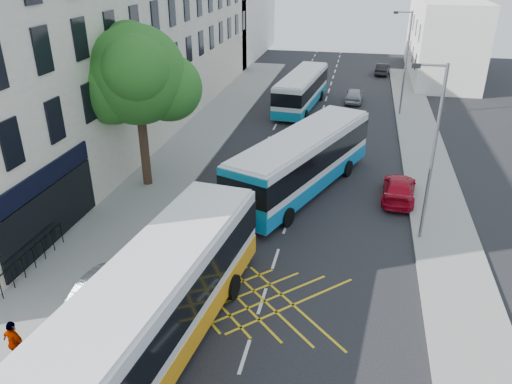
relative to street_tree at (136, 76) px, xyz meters
The scene contains 18 objects.
pavement_left 6.22m from the street_tree, 73.47° to the left, with size 5.00×70.00×0.15m, color gray.
pavement_right 17.17m from the street_tree, ahead, with size 3.00×70.00×0.15m, color gray.
terrace_main 11.00m from the street_tree, 119.95° to the left, with size 8.30×45.00×13.50m.
terrace_far 40.43m from the street_tree, 97.81° to the left, with size 8.00×20.00×10.00m, color silver.
building_right 38.43m from the street_tree, 59.43° to the left, with size 6.00×18.00×8.00m, color silver.
street_tree is the anchor object (origin of this frame).
lamp_near 15.10m from the street_tree, 11.40° to the right, with size 1.45×0.15×8.00m.
lamp_far 22.57m from the street_tree, 49.19° to the left, with size 1.45×0.15×8.00m.
railings 11.22m from the street_tree, 97.02° to the right, with size 0.08×5.60×1.14m, color black, non-canonical shape.
bus_near 14.13m from the street_tree, 65.33° to the right, with size 4.17×12.51×3.45m.
bus_mid 9.90m from the street_tree, ahead, with size 6.85×12.11×3.35m.
bus_far 19.48m from the street_tree, 69.57° to the left, with size 3.52×10.69×2.95m.
parked_car_silver 12.77m from the street_tree, 75.35° to the right, with size 1.57×4.49×1.48m, color #999BA0.
red_hatchback 15.17m from the street_tree, ahead, with size 1.71×4.20×1.22m, color #AC071B.
distant_car_grey 31.22m from the street_tree, 78.52° to the left, with size 1.95×4.24×1.18m, color #38393E.
distant_car_silver 23.88m from the street_tree, 61.67° to the left, with size 1.49×3.70×1.26m, color #9C9FA4.
distant_car_dark 35.64m from the street_tree, 67.11° to the left, with size 1.27×3.65×1.20m, color black.
pedestrian_far 14.94m from the street_tree, 83.79° to the right, with size 0.97×0.40×1.65m, color gray.
Camera 1 is at (2.97, -9.20, 12.13)m, focal length 35.00 mm.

